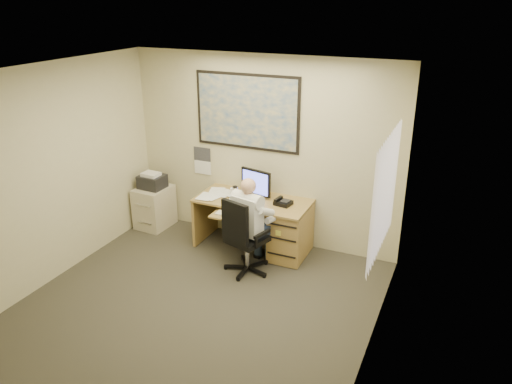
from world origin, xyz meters
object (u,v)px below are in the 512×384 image
at_px(filing_cabinet, 154,203).
at_px(office_chair, 247,251).
at_px(desk, 275,223).
at_px(person, 248,225).

distance_m(filing_cabinet, office_chair, 2.05).
height_order(desk, office_chair, desk).
xyz_separation_m(office_chair, person, (-0.01, 0.08, 0.34)).
height_order(office_chair, person, person).
bearing_deg(filing_cabinet, desk, 2.52).
bearing_deg(person, office_chair, -66.41).
xyz_separation_m(desk, person, (-0.14, -0.60, 0.20)).
xyz_separation_m(filing_cabinet, office_chair, (1.92, -0.70, -0.08)).
relative_size(filing_cabinet, office_chair, 0.85).
bearing_deg(desk, filing_cabinet, 179.34).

